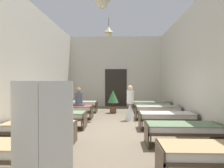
{
  "coord_description": "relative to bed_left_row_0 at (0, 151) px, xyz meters",
  "views": [
    {
      "loc": [
        0.27,
        -7.64,
        1.71
      ],
      "look_at": [
        0.0,
        -0.36,
        1.57
      ],
      "focal_mm": 35.14,
      "sensor_mm": 36.0,
      "label": 1
    }
  ],
  "objects": [
    {
      "name": "patient_seated_secondary",
      "position": [
        0.35,
        5.73,
        0.43
      ],
      "size": [
        0.44,
        0.44,
        0.8
      ],
      "color": "#515B70",
      "rests_on": "bed_left_row_3"
    },
    {
      "name": "ground_plane",
      "position": [
        1.89,
        3.8,
        -0.49
      ],
      "size": [
        6.49,
        13.72,
        0.1
      ],
      "primitive_type": "cube",
      "color": "#7A6B56"
    },
    {
      "name": "bed_left_row_0",
      "position": [
        0.0,
        0.0,
        0.0
      ],
      "size": [
        1.9,
        0.84,
        0.57
      ],
      "color": "#473828",
      "rests_on": "ground"
    },
    {
      "name": "bed_left_row_2",
      "position": [
        0.0,
        3.8,
        0.0
      ],
      "size": [
        1.9,
        0.84,
        0.57
      ],
      "color": "#473828",
      "rests_on": "ground"
    },
    {
      "name": "bed_left_row_3",
      "position": [
        0.0,
        5.7,
        0.0
      ],
      "size": [
        1.9,
        0.84,
        0.57
      ],
      "color": "#473828",
      "rests_on": "ground"
    },
    {
      "name": "nurse_near_aisle",
      "position": [
        2.59,
        5.51,
        0.09
      ],
      "size": [
        0.52,
        0.52,
        1.49
      ],
      "rotation": [
        0.0,
        0.0,
        3.91
      ],
      "color": "white",
      "rests_on": "ground"
    },
    {
      "name": "bed_right_row_2",
      "position": [
        3.79,
        3.8,
        0.0
      ],
      "size": [
        1.9,
        0.84,
        0.57
      ],
      "color": "#473828",
      "rests_on": "ground"
    },
    {
      "name": "bed_left_row_4",
      "position": [
        0.0,
        7.6,
        0.0
      ],
      "size": [
        1.9,
        0.84,
        0.57
      ],
      "color": "#473828",
      "rests_on": "ground"
    },
    {
      "name": "potted_plant",
      "position": [
        1.8,
        7.43,
        0.31
      ],
      "size": [
        0.56,
        0.56,
        1.18
      ],
      "color": "brown",
      "rests_on": "ground"
    },
    {
      "name": "room_shell",
      "position": [
        1.89,
        5.12,
        1.82
      ],
      "size": [
        6.29,
        13.32,
        4.51
      ],
      "color": "silver",
      "rests_on": "ground"
    },
    {
      "name": "bed_right_row_3",
      "position": [
        3.79,
        5.7,
        0.0
      ],
      "size": [
        1.9,
        0.84,
        0.57
      ],
      "color": "#473828",
      "rests_on": "ground"
    },
    {
      "name": "privacy_screen",
      "position": [
        0.95,
        -1.15,
        0.41
      ],
      "size": [
        1.23,
        0.26,
        1.7
      ],
      "rotation": [
        0.0,
        0.0,
        -0.29
      ],
      "color": "silver",
      "rests_on": "ground"
    },
    {
      "name": "patient_seated_primary",
      "position": [
        0.35,
        1.92,
        0.43
      ],
      "size": [
        0.44,
        0.44,
        0.8
      ],
      "color": "gray",
      "rests_on": "bed_left_row_1"
    },
    {
      "name": "bed_right_row_0",
      "position": [
        3.79,
        0.0,
        0.0
      ],
      "size": [
        1.9,
        0.84,
        0.57
      ],
      "color": "#473828",
      "rests_on": "ground"
    },
    {
      "name": "bed_right_row_1",
      "position": [
        3.79,
        1.9,
        0.0
      ],
      "size": [
        1.9,
        0.84,
        0.57
      ],
      "color": "#473828",
      "rests_on": "ground"
    },
    {
      "name": "bed_right_row_4",
      "position": [
        3.79,
        7.6,
        0.0
      ],
      "size": [
        1.9,
        0.84,
        0.57
      ],
      "color": "#473828",
      "rests_on": "ground"
    },
    {
      "name": "bed_left_row_1",
      "position": [
        0.0,
        1.9,
        0.0
      ],
      "size": [
        1.9,
        0.84,
        0.57
      ],
      "color": "#473828",
      "rests_on": "ground"
    }
  ]
}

